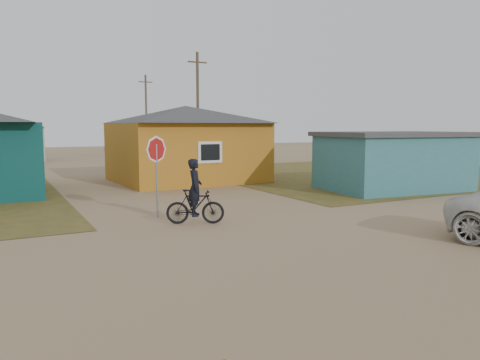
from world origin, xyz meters
TOP-DOWN VIEW (x-y plane):
  - ground at (0.00, 0.00)m, footprint 120.00×120.00m
  - grass_ne at (14.00, 13.00)m, footprint 20.00×18.00m
  - house_yellow at (2.50, 14.00)m, footprint 7.72×6.76m
  - shed_turquoise at (9.50, 6.50)m, footprint 6.71×4.93m
  - house_beige_east at (10.00, 40.00)m, footprint 6.95×6.05m
  - utility_pole_near at (6.50, 22.00)m, footprint 1.40×0.20m
  - utility_pole_far at (7.50, 38.00)m, footprint 1.40×0.20m
  - stop_sign at (-1.93, 5.13)m, footprint 0.83×0.11m
  - cyclist at (-1.26, 3.65)m, footprint 1.74×1.14m

SIDE VIEW (x-z plane):
  - ground at x=0.00m, z-range 0.00..0.00m
  - grass_ne at x=14.00m, z-range 0.00..0.01m
  - cyclist at x=-1.26m, z-range -0.26..1.66m
  - shed_turquoise at x=9.50m, z-range 0.01..2.61m
  - house_beige_east at x=10.00m, z-range 0.06..3.66m
  - stop_sign at x=-1.93m, z-range 0.59..3.15m
  - house_yellow at x=2.50m, z-range 0.05..3.95m
  - utility_pole_near at x=6.50m, z-range 0.14..8.14m
  - utility_pole_far at x=7.50m, z-range 0.14..8.14m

